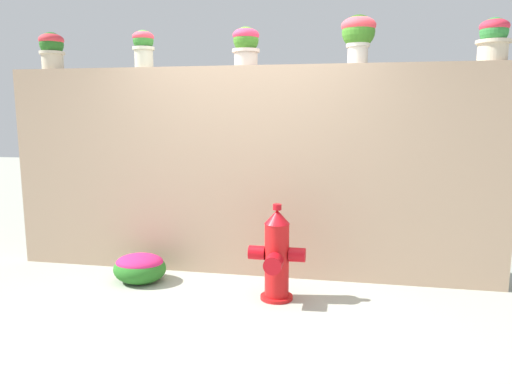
% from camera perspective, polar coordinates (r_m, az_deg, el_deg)
% --- Properties ---
extents(ground_plane, '(24.00, 24.00, 0.00)m').
position_cam_1_polar(ground_plane, '(4.29, -3.54, -13.03)').
color(ground_plane, '#9DA192').
extents(stone_wall, '(4.95, 0.31, 2.08)m').
position_cam_1_polar(stone_wall, '(4.90, -0.96, 2.36)').
color(stone_wall, tan).
rests_on(stone_wall, ground).
extents(potted_plant_0, '(0.26, 0.26, 0.39)m').
position_cam_1_polar(potted_plant_0, '(5.77, -22.88, 15.30)').
color(potted_plant_0, beige).
rests_on(potted_plant_0, stone_wall).
extents(potted_plant_1, '(0.22, 0.22, 0.37)m').
position_cam_1_polar(potted_plant_1, '(5.21, -13.09, 16.41)').
color(potted_plant_1, beige).
rests_on(potted_plant_1, stone_wall).
extents(potted_plant_2, '(0.27, 0.27, 0.37)m').
position_cam_1_polar(potted_plant_2, '(4.89, -1.19, 17.03)').
color(potted_plant_2, beige).
rests_on(potted_plant_2, stone_wall).
extents(potted_plant_3, '(0.32, 0.32, 0.45)m').
position_cam_1_polar(potted_plant_3, '(4.84, 11.95, 17.82)').
color(potted_plant_3, beige).
rests_on(potted_plant_3, stone_wall).
extents(potted_plant_4, '(0.30, 0.30, 0.38)m').
position_cam_1_polar(potted_plant_4, '(4.97, 26.16, 15.98)').
color(potted_plant_4, beige).
rests_on(potted_plant_4, stone_wall).
extents(fire_hydrant, '(0.50, 0.41, 0.85)m').
position_cam_1_polar(fire_hydrant, '(4.26, 2.44, -7.64)').
color(fire_hydrant, red).
rests_on(fire_hydrant, ground).
extents(flower_bush_left, '(0.51, 0.46, 0.29)m').
position_cam_1_polar(flower_bush_left, '(4.90, -13.51, -8.55)').
color(flower_bush_left, '#286E23').
rests_on(flower_bush_left, ground).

